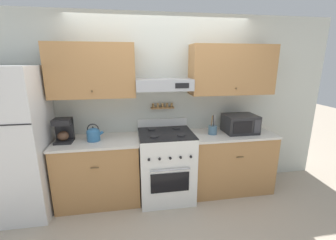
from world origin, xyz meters
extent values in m
plane|color=#B2A38E|center=(0.00, 0.00, 0.00)|extent=(16.00, 16.00, 0.00)
cube|color=silver|center=(0.00, 0.65, 1.27)|extent=(5.20, 0.08, 2.55)
cube|color=#AD7A47|center=(-0.92, 0.45, 1.79)|extent=(1.08, 0.33, 0.69)
sphere|color=brown|center=(-0.92, 0.27, 1.55)|extent=(0.02, 0.02, 0.02)
cube|color=#AD7A47|center=(0.98, 0.45, 1.79)|extent=(1.20, 0.33, 0.69)
sphere|color=brown|center=(0.98, 0.27, 1.55)|extent=(0.02, 0.02, 0.02)
cube|color=#ADAFB5|center=(0.00, 0.43, 1.60)|extent=(0.76, 0.37, 0.15)
cube|color=black|center=(0.21, 0.24, 1.60)|extent=(0.18, 0.01, 0.07)
cube|color=#AD7A47|center=(0.00, 0.57, 1.25)|extent=(0.34, 0.07, 0.02)
cylinder|color=olive|center=(-0.14, 0.57, 1.29)|extent=(0.03, 0.03, 0.06)
cylinder|color=olive|center=(-0.07, 0.57, 1.29)|extent=(0.03, 0.03, 0.06)
cylinder|color=olive|center=(0.00, 0.57, 1.29)|extent=(0.03, 0.03, 0.06)
cylinder|color=olive|center=(0.07, 0.57, 1.29)|extent=(0.03, 0.03, 0.06)
cylinder|color=olive|center=(0.14, 0.57, 1.29)|extent=(0.03, 0.03, 0.06)
cube|color=#AD7A47|center=(-0.92, 0.32, 0.43)|extent=(1.08, 0.59, 0.86)
cube|color=silver|center=(-0.92, 0.32, 0.88)|extent=(1.10, 0.62, 0.03)
cylinder|color=brown|center=(-0.92, 0.01, 0.64)|extent=(0.10, 0.01, 0.01)
cube|color=#AD7A47|center=(0.98, 0.32, 0.43)|extent=(1.20, 0.59, 0.86)
cube|color=silver|center=(0.98, 0.32, 0.88)|extent=(1.22, 0.62, 0.03)
cylinder|color=brown|center=(0.98, 0.01, 0.64)|extent=(0.10, 0.01, 0.01)
cube|color=white|center=(0.00, 0.27, 0.48)|extent=(0.74, 0.67, 0.95)
cube|color=black|center=(0.00, -0.08, 0.40)|extent=(0.50, 0.01, 0.27)
cylinder|color=#ADAFB5|center=(0.00, -0.10, 0.59)|extent=(0.51, 0.02, 0.02)
cube|color=black|center=(0.00, 0.27, 0.96)|extent=(0.74, 0.67, 0.01)
cylinder|color=#232326|center=(-0.18, 0.10, 0.97)|extent=(0.11, 0.11, 0.02)
cylinder|color=#232326|center=(0.18, 0.10, 0.97)|extent=(0.11, 0.11, 0.02)
cylinder|color=#232326|center=(-0.18, 0.43, 0.97)|extent=(0.11, 0.11, 0.02)
cylinder|color=#232326|center=(0.18, 0.43, 0.97)|extent=(0.11, 0.11, 0.02)
cylinder|color=black|center=(-0.26, -0.08, 0.74)|extent=(0.03, 0.02, 0.03)
cylinder|color=black|center=(-0.13, -0.08, 0.74)|extent=(0.03, 0.02, 0.03)
cylinder|color=black|center=(0.00, -0.08, 0.74)|extent=(0.03, 0.02, 0.03)
cylinder|color=black|center=(0.13, -0.08, 0.74)|extent=(0.03, 0.02, 0.03)
cylinder|color=black|center=(0.26, -0.08, 0.74)|extent=(0.03, 0.02, 0.03)
cube|color=white|center=(0.00, 0.58, 1.02)|extent=(0.74, 0.04, 0.12)
cube|color=white|center=(-1.83, 0.24, 0.93)|extent=(0.67, 0.73, 1.86)
cylinder|color=teal|center=(-0.96, 0.31, 0.96)|extent=(0.17, 0.17, 0.13)
ellipsoid|color=teal|center=(-0.96, 0.31, 1.03)|extent=(0.16, 0.16, 0.08)
sphere|color=black|center=(-0.96, 0.31, 1.08)|extent=(0.02, 0.02, 0.02)
cylinder|color=teal|center=(-0.87, 0.31, 0.98)|extent=(0.11, 0.04, 0.09)
torus|color=black|center=(-0.96, 0.31, 1.05)|extent=(0.15, 0.01, 0.15)
cube|color=black|center=(-1.32, 0.31, 0.91)|extent=(0.21, 0.22, 0.03)
cube|color=black|center=(-1.32, 0.38, 1.05)|extent=(0.21, 0.08, 0.31)
cube|color=black|center=(-1.32, 0.30, 1.17)|extent=(0.21, 0.18, 0.07)
ellipsoid|color=#4C3323|center=(-1.32, 0.29, 0.99)|extent=(0.14, 0.14, 0.12)
cube|color=#232326|center=(1.11, 0.33, 1.02)|extent=(0.46, 0.36, 0.26)
cube|color=black|center=(1.05, 0.14, 1.02)|extent=(0.27, 0.01, 0.17)
cube|color=#38383D|center=(1.27, 0.14, 1.02)|extent=(0.09, 0.01, 0.19)
cylinder|color=slate|center=(0.68, 0.31, 0.96)|extent=(0.12, 0.12, 0.12)
cylinder|color=olive|center=(0.66, 0.30, 1.09)|extent=(0.01, 0.05, 0.16)
cylinder|color=#28282B|center=(0.69, 0.31, 1.09)|extent=(0.01, 0.04, 0.16)
cylinder|color=#B2B2B7|center=(0.71, 0.32, 1.09)|extent=(0.01, 0.03, 0.16)
camera|label=1|loc=(-0.45, -2.61, 1.91)|focal=24.00mm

